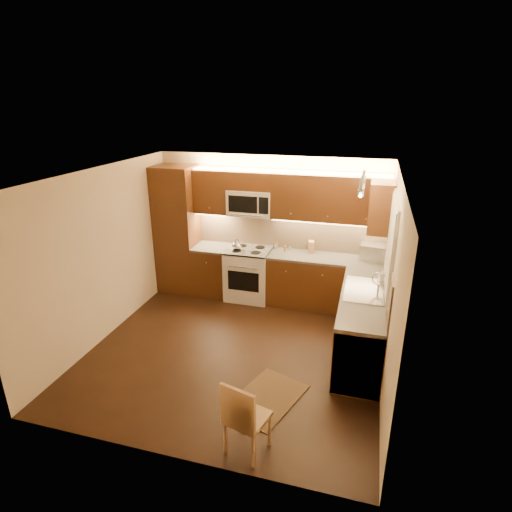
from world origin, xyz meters
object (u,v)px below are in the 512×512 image
(microwave, at_px, (251,203))
(soap_bottle, at_px, (382,275))
(stove, at_px, (249,274))
(sink, at_px, (365,286))
(knife_block, at_px, (311,247))
(kettle, at_px, (236,245))
(dining_chair, at_px, (247,415))
(toaster_oven, at_px, (375,252))

(microwave, height_order, soap_bottle, microwave)
(stove, distance_m, sink, 2.35)
(knife_block, bearing_deg, microwave, 171.48)
(sink, distance_m, soap_bottle, 0.46)
(kettle, relative_size, dining_chair, 0.23)
(kettle, xyz_separation_m, dining_chair, (1.19, -3.29, -0.59))
(stove, xyz_separation_m, kettle, (-0.19, -0.09, 0.56))
(microwave, height_order, toaster_oven, microwave)
(toaster_oven, bearing_deg, sink, -87.15)
(kettle, height_order, dining_chair, kettle)
(sink, bearing_deg, kettle, 154.72)
(kettle, bearing_deg, soap_bottle, -0.48)
(toaster_oven, xyz_separation_m, soap_bottle, (0.12, -0.86, -0.04))
(microwave, xyz_separation_m, sink, (2.00, -1.26, -0.74))
(knife_block, distance_m, dining_chair, 3.62)
(dining_chair, bearing_deg, knife_block, 103.81)
(stove, xyz_separation_m, sink, (2.00, -1.12, 0.52))
(toaster_oven, bearing_deg, kettle, -166.54)
(stove, height_order, microwave, microwave)
(microwave, height_order, dining_chair, microwave)
(microwave, bearing_deg, stove, -90.00)
(microwave, bearing_deg, soap_bottle, -21.19)
(toaster_oven, distance_m, dining_chair, 3.73)
(toaster_oven, bearing_deg, knife_block, -175.63)
(microwave, xyz_separation_m, knife_block, (1.06, 0.06, -0.72))
(knife_block, height_order, dining_chair, knife_block)
(microwave, distance_m, soap_bottle, 2.50)
(soap_bottle, height_order, dining_chair, soap_bottle)
(sink, relative_size, dining_chair, 1.00)
(microwave, distance_m, sink, 2.48)
(kettle, height_order, soap_bottle, kettle)
(stove, height_order, sink, sink)
(toaster_oven, relative_size, soap_bottle, 2.34)
(microwave, height_order, knife_block, microwave)
(toaster_oven, distance_m, soap_bottle, 0.87)
(stove, bearing_deg, dining_chair, -73.61)
(microwave, distance_m, knife_block, 1.28)
(toaster_oven, height_order, soap_bottle, toaster_oven)
(stove, distance_m, toaster_oven, 2.19)
(knife_block, distance_m, soap_bottle, 1.49)
(stove, relative_size, soap_bottle, 4.89)
(kettle, bearing_deg, knife_block, 27.26)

